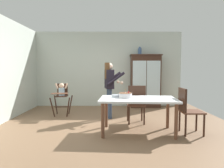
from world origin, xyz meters
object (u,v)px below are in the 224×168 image
object	(u,v)px
china_cabinet	(145,81)
serving_bowl	(116,96)
dining_table	(138,102)
dining_chair_right_end	(187,107)
adult_person	(110,83)
ceramic_vase	(140,51)
high_chair_with_toddler	(62,93)
dining_chair_far_side	(136,102)
birthday_cake	(125,95)

from	to	relation	value
china_cabinet	serving_bowl	bearing A→B (deg)	-112.25
dining_table	dining_chair_right_end	size ratio (longest dim) A/B	1.73
china_cabinet	adult_person	size ratio (longest dim) A/B	1.22
china_cabinet	ceramic_vase	distance (m)	1.07
high_chair_with_toddler	dining_chair_far_side	xyz separation A→B (m)	(2.07, -0.94, -0.10)
high_chair_with_toddler	ceramic_vase	bearing A→B (deg)	24.91
birthday_cake	serving_bowl	world-z (taller)	birthday_cake
china_cabinet	birthday_cake	bearing A→B (deg)	-107.82
china_cabinet	serving_bowl	world-z (taller)	china_cabinet
china_cabinet	dining_chair_right_end	distance (m)	3.03
adult_person	birthday_cake	bearing A→B (deg)	-176.78
dining_chair_right_end	dining_table	bearing A→B (deg)	86.24
high_chair_with_toddler	dining_chair_right_end	xyz separation A→B (m)	(3.03, -1.70, -0.10)
dining_table	birthday_cake	xyz separation A→B (m)	(-0.26, 0.06, 0.14)
china_cabinet	dining_table	bearing A→B (deg)	-102.68
dining_chair_far_side	adult_person	bearing A→B (deg)	-43.51
dining_chair_right_end	dining_chair_far_side	bearing A→B (deg)	52.15
serving_bowl	dining_chair_right_end	world-z (taller)	dining_chair_right_end
ceramic_vase	serving_bowl	size ratio (longest dim) A/B	1.50
ceramic_vase	dining_table	bearing A→B (deg)	-98.67
birthday_cake	dining_chair_far_side	world-z (taller)	dining_chair_far_side
china_cabinet	birthday_cake	size ratio (longest dim) A/B	6.66
adult_person	dining_chair_far_side	xyz separation A→B (m)	(0.66, -0.63, -0.41)
serving_bowl	dining_chair_far_side	xyz separation A→B (m)	(0.52, 0.52, -0.21)
dining_chair_right_end	serving_bowl	bearing A→B (deg)	81.48
high_chair_with_toddler	birthday_cake	distance (m)	2.35
ceramic_vase	china_cabinet	bearing A→B (deg)	-1.01
serving_bowl	dining_chair_far_side	bearing A→B (deg)	45.05
china_cabinet	ceramic_vase	world-z (taller)	ceramic_vase
ceramic_vase	dining_chair_right_end	distance (m)	3.36
ceramic_vase	serving_bowl	world-z (taller)	ceramic_vase
dining_chair_far_side	dining_chair_right_end	distance (m)	1.23
serving_bowl	dining_chair_far_side	distance (m)	0.77
high_chair_with_toddler	dining_table	world-z (taller)	high_chair_with_toddler
serving_bowl	dining_chair_right_end	distance (m)	1.52
dining_table	serving_bowl	distance (m)	0.51
china_cabinet	adult_person	distance (m)	2.03
high_chair_with_toddler	dining_chair_far_side	bearing A→B (deg)	-27.20
ceramic_vase	adult_person	size ratio (longest dim) A/B	0.18
ceramic_vase	serving_bowl	bearing A→B (deg)	-108.38
high_chair_with_toddler	serving_bowl	distance (m)	2.13
adult_person	dining_chair_right_end	bearing A→B (deg)	-142.80
dining_chair_far_side	birthday_cake	bearing A→B (deg)	63.23
adult_person	birthday_cake	size ratio (longest dim) A/B	5.47
high_chair_with_toddler	dining_table	distance (m)	2.58
ceramic_vase	high_chair_with_toddler	size ratio (longest dim) A/B	0.28
china_cabinet	dining_chair_right_end	xyz separation A→B (m)	(0.36, -2.98, -0.38)
ceramic_vase	adult_person	bearing A→B (deg)	-123.42
serving_bowl	dining_table	bearing A→B (deg)	-18.80
ceramic_vase	dining_chair_right_end	bearing A→B (deg)	-79.18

